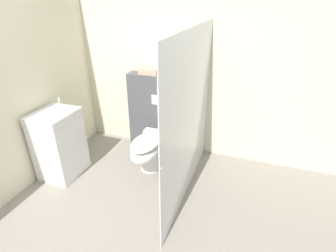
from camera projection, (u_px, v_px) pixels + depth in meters
name	position (u px, v px, depth m)	size (l,w,h in m)	color
ground_plane	(111.00, 246.00, 2.54)	(12.00, 12.00, 0.00)	gray
wall_back	(176.00, 68.00, 3.67)	(8.00, 0.06, 2.50)	beige
partition_panel	(162.00, 114.00, 3.88)	(1.00, 0.21, 1.18)	#4C4C51
shower_glass	(190.00, 119.00, 2.85)	(0.04, 1.85, 1.92)	silver
toilet	(148.00, 151.00, 3.47)	(0.34, 0.70, 0.50)	white
sink_vanity	(59.00, 144.00, 3.38)	(0.46, 0.55, 1.03)	white
hair_drier	(174.00, 70.00, 3.52)	(0.17, 0.07, 0.13)	black
folded_towel	(149.00, 71.00, 3.66)	(0.27, 0.18, 0.08)	tan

